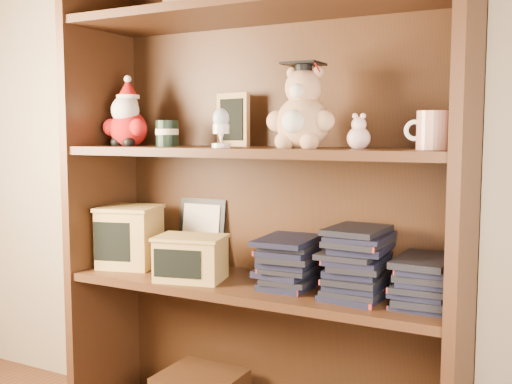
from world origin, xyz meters
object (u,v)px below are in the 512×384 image
Objects in this scene: bookcase at (263,204)px; grad_teddy_bear at (302,115)px; teacher_mug at (431,130)px; treats_box at (130,236)px.

grad_teddy_bear is (0.15, -0.06, 0.26)m from bookcase.
grad_teddy_bear is 0.35m from teacher_mug.
grad_teddy_bear is 0.73m from treats_box.
bookcase is 6.60× the size of grad_teddy_bear.
treats_box is (-0.62, 0.01, -0.39)m from grad_teddy_bear.
bookcase is 14.55× the size of teacher_mug.
grad_teddy_bear reaches higher than treats_box.
bookcase is 7.10× the size of treats_box.
teacher_mug is (0.50, -0.05, 0.22)m from bookcase.
grad_teddy_bear is at bearing -21.03° from bookcase.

